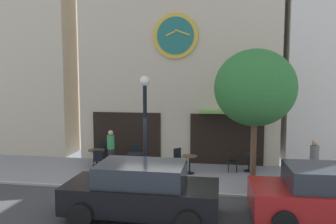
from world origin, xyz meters
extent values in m
cube|color=gray|center=(0.00, 2.12, -0.03)|extent=(26.08, 4.23, 0.05)
cube|color=#A8A5A0|center=(0.00, 0.02, 0.04)|extent=(26.08, 0.12, 0.08)
cube|color=beige|center=(0.23, 5.42, 4.88)|extent=(9.38, 2.37, 9.77)
cylinder|color=gold|center=(0.23, 4.17, 5.81)|extent=(2.04, 0.10, 2.04)
cylinder|color=#1E6660|center=(0.23, 4.11, 5.81)|extent=(1.67, 0.04, 1.67)
cube|color=gold|center=(0.02, 4.07, 5.90)|extent=(0.45, 0.03, 0.23)
cube|color=gold|center=(0.57, 4.07, 5.94)|extent=(0.69, 0.03, 0.30)
cube|color=black|center=(-2.11, 4.19, 1.15)|extent=(3.28, 0.10, 2.30)
cube|color=black|center=(2.58, 4.19, 1.15)|extent=(3.28, 0.10, 2.30)
cube|color=#72A84C|center=(2.86, 3.88, 2.45)|extent=(3.00, 0.90, 0.12)
cube|color=beige|center=(-8.76, 6.17, 7.06)|extent=(6.96, 3.88, 14.12)
cylinder|color=black|center=(-0.35, 0.61, 0.18)|extent=(0.32, 0.32, 0.36)
cylinder|color=black|center=(-0.35, 0.61, 1.82)|extent=(0.14, 0.14, 3.64)
sphere|color=white|center=(-0.35, 0.61, 3.82)|extent=(0.36, 0.36, 0.36)
cylinder|color=brown|center=(3.44, 0.59, 1.32)|extent=(0.20, 0.20, 2.64)
ellipsoid|color=#2D7033|center=(3.44, 0.59, 3.60)|extent=(2.73, 2.45, 2.59)
cylinder|color=black|center=(-3.15, 2.94, 0.36)|extent=(0.07, 0.07, 0.72)
cylinder|color=black|center=(-3.15, 2.94, 0.01)|extent=(0.40, 0.40, 0.03)
cylinder|color=brown|center=(-3.15, 2.94, 0.72)|extent=(0.74, 0.74, 0.03)
cylinder|color=black|center=(-1.27, 2.64, 0.35)|extent=(0.07, 0.07, 0.71)
cylinder|color=black|center=(-1.27, 2.64, 0.01)|extent=(0.40, 0.40, 0.03)
cylinder|color=black|center=(-1.27, 2.64, 0.71)|extent=(0.69, 0.69, 0.03)
cylinder|color=black|center=(1.07, 2.47, 0.36)|extent=(0.07, 0.07, 0.73)
cylinder|color=black|center=(1.07, 2.47, 0.01)|extent=(0.40, 0.40, 0.03)
cylinder|color=brown|center=(1.07, 2.47, 0.73)|extent=(0.63, 0.63, 0.03)
cylinder|color=black|center=(3.51, 3.20, 0.35)|extent=(0.07, 0.07, 0.71)
cylinder|color=black|center=(3.51, 3.20, 0.01)|extent=(0.40, 0.40, 0.03)
cylinder|color=black|center=(3.51, 3.20, 0.71)|extent=(0.78, 0.78, 0.03)
cube|color=black|center=(-2.83, 2.31, 0.45)|extent=(0.52, 0.52, 0.04)
cube|color=black|center=(-2.77, 2.14, 0.68)|extent=(0.37, 0.18, 0.45)
cylinder|color=black|center=(-2.74, 2.53, 0.23)|extent=(0.03, 0.03, 0.45)
cylinder|color=black|center=(-3.05, 2.40, 0.23)|extent=(0.03, 0.03, 0.45)
cylinder|color=black|center=(-2.61, 2.21, 0.23)|extent=(0.03, 0.03, 0.45)
cylinder|color=black|center=(-2.93, 2.08, 0.23)|extent=(0.03, 0.03, 0.45)
cube|color=black|center=(-1.94, 2.24, 0.45)|extent=(0.56, 0.56, 0.04)
cube|color=black|center=(-2.08, 2.12, 0.68)|extent=(0.28, 0.31, 0.45)
cylinder|color=black|center=(-1.70, 2.22, 0.23)|extent=(0.03, 0.03, 0.45)
cylinder|color=black|center=(-1.93, 2.48, 0.23)|extent=(0.03, 0.03, 0.45)
cylinder|color=black|center=(-1.96, 2.00, 0.23)|extent=(0.03, 0.03, 0.45)
cylinder|color=black|center=(-2.18, 2.25, 0.23)|extent=(0.03, 0.03, 0.45)
cube|color=black|center=(2.83, 2.98, 0.45)|extent=(0.41, 0.41, 0.04)
cube|color=black|center=(2.65, 2.98, 0.68)|extent=(0.05, 0.38, 0.45)
cylinder|color=black|center=(3.00, 2.82, 0.23)|extent=(0.03, 0.03, 0.45)
cylinder|color=black|center=(2.99, 3.16, 0.23)|extent=(0.03, 0.03, 0.45)
cylinder|color=black|center=(2.66, 2.81, 0.23)|extent=(0.03, 0.03, 0.45)
cylinder|color=black|center=(2.65, 3.15, 0.23)|extent=(0.03, 0.03, 0.45)
cube|color=black|center=(-1.49, 3.40, 0.45)|extent=(0.47, 0.47, 0.04)
cube|color=black|center=(-1.52, 3.57, 0.68)|extent=(0.38, 0.11, 0.45)
cylinder|color=black|center=(-1.62, 3.20, 0.23)|extent=(0.03, 0.03, 0.45)
cylinder|color=black|center=(-1.29, 3.26, 0.23)|extent=(0.03, 0.03, 0.45)
cylinder|color=black|center=(-1.69, 3.53, 0.23)|extent=(0.03, 0.03, 0.45)
cylinder|color=black|center=(-1.36, 3.60, 0.23)|extent=(0.03, 0.03, 0.45)
cube|color=black|center=(0.60, 3.00, 0.45)|extent=(0.57, 0.57, 0.04)
cube|color=black|center=(0.47, 3.13, 0.68)|extent=(0.30, 0.30, 0.45)
cylinder|color=black|center=(0.60, 2.76, 0.23)|extent=(0.03, 0.03, 0.45)
cylinder|color=black|center=(0.84, 3.00, 0.23)|extent=(0.03, 0.03, 0.45)
cylinder|color=black|center=(0.36, 3.00, 0.23)|extent=(0.03, 0.03, 0.45)
cylinder|color=black|center=(0.60, 3.24, 0.23)|extent=(0.03, 0.03, 0.45)
cube|color=black|center=(-3.19, 3.69, 0.45)|extent=(0.48, 0.48, 0.04)
cube|color=black|center=(-3.22, 3.86, 0.68)|extent=(0.38, 0.12, 0.45)
cylinder|color=black|center=(-3.32, 3.48, 0.23)|extent=(0.03, 0.03, 0.45)
cylinder|color=black|center=(-2.98, 3.56, 0.23)|extent=(0.03, 0.03, 0.45)
cylinder|color=black|center=(-3.39, 3.82, 0.23)|extent=(0.03, 0.03, 0.45)
cylinder|color=black|center=(-3.06, 3.89, 0.23)|extent=(0.03, 0.03, 0.45)
cylinder|color=#2D2D38|center=(5.74, 1.85, 0.42)|extent=(0.32, 0.32, 0.85)
cylinder|color=slate|center=(5.74, 1.85, 1.15)|extent=(0.40, 0.40, 0.60)
sphere|color=tan|center=(5.74, 1.85, 1.56)|extent=(0.22, 0.22, 0.22)
cylinder|color=#2D2D38|center=(-2.39, 2.73, 0.42)|extent=(0.36, 0.36, 0.85)
cylinder|color=#338C4C|center=(-2.39, 2.73, 1.15)|extent=(0.45, 0.45, 0.60)
sphere|color=tan|center=(-2.39, 2.73, 1.56)|extent=(0.22, 0.22, 0.22)
cube|color=black|center=(0.16, -2.02, 0.60)|extent=(4.30, 1.81, 0.75)
cube|color=#262B33|center=(0.16, -2.02, 1.25)|extent=(2.41, 1.59, 0.60)
cylinder|color=black|center=(1.58, -2.92, 0.32)|extent=(0.64, 0.22, 0.64)
cylinder|color=black|center=(1.58, -1.12, 0.32)|extent=(0.64, 0.22, 0.64)
cylinder|color=black|center=(-1.26, -2.92, 0.32)|extent=(0.64, 0.22, 0.64)
cylinder|color=black|center=(-1.25, -1.12, 0.32)|extent=(0.64, 0.22, 0.64)
cube|color=maroon|center=(5.34, -1.58, 0.60)|extent=(4.36, 1.95, 0.75)
cube|color=#262B33|center=(5.34, -1.58, 1.25)|extent=(2.46, 1.66, 0.60)
cylinder|color=black|center=(3.95, -2.53, 0.32)|extent=(0.65, 0.24, 0.64)
cylinder|color=black|center=(3.89, -0.73, 0.32)|extent=(0.65, 0.24, 0.64)
camera|label=1|loc=(2.38, -10.85, 3.92)|focal=35.47mm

